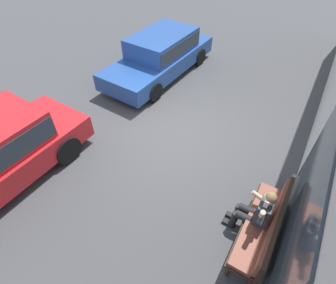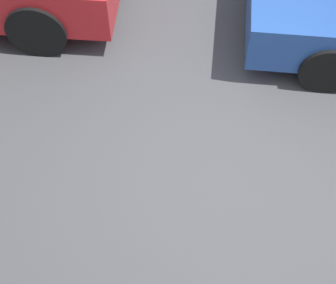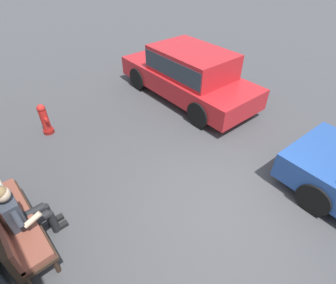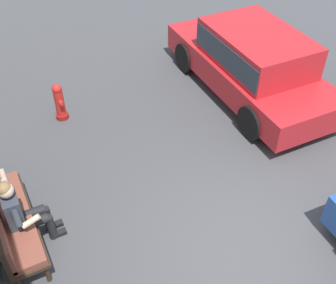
{
  "view_description": "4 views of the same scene",
  "coord_description": "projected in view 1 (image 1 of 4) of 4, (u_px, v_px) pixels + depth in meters",
  "views": [
    {
      "loc": [
        4.69,
        2.6,
        4.86
      ],
      "look_at": [
        1.25,
        0.52,
        0.94
      ],
      "focal_mm": 28.0,
      "sensor_mm": 36.0,
      "label": 1
    },
    {
      "loc": [
        0.5,
        2.6,
        4.31
      ],
      "look_at": [
        0.64,
        0.12,
        0.83
      ],
      "focal_mm": 55.0,
      "sensor_mm": 36.0,
      "label": 2
    },
    {
      "loc": [
        -1.54,
        2.6,
        3.97
      ],
      "look_at": [
        1.18,
        0.23,
        1.09
      ],
      "focal_mm": 28.0,
      "sensor_mm": 36.0,
      "label": 3
    },
    {
      "loc": [
        -2.65,
        2.6,
        5.34
      ],
      "look_at": [
        1.77,
        0.31,
        1.01
      ],
      "focal_mm": 45.0,
      "sensor_mm": 36.0,
      "label": 4
    }
  ],
  "objects": [
    {
      "name": "person_on_phone",
      "position": [
        257.0,
        212.0,
        4.7
      ],
      "size": [
        0.73,
        0.74,
        1.31
      ],
      "color": "black",
      "rests_on": "ground_plane"
    },
    {
      "name": "bench",
      "position": [
        265.0,
        226.0,
        4.65
      ],
      "size": [
        1.94,
        0.55,
        0.97
      ],
      "color": "#332319",
      "rests_on": "ground_plane"
    },
    {
      "name": "ground_plane",
      "position": [
        175.0,
        133.0,
        7.22
      ],
      "size": [
        60.0,
        60.0,
        0.0
      ],
      "primitive_type": "plane",
      "color": "#424244"
    },
    {
      "name": "parked_car_near",
      "position": [
        161.0,
        53.0,
        9.01
      ],
      "size": [
        4.67,
        2.0,
        1.41
      ],
      "color": "#23478E",
      "rests_on": "ground_plane"
    }
  ]
}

